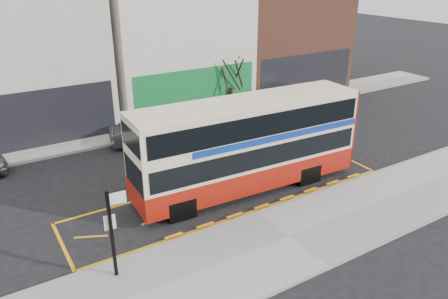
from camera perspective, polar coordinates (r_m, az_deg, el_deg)
ground at (r=17.65m, az=3.67°, el=-8.00°), size 120.00×120.00×0.00m
pavement at (r=16.10m, az=8.48°, el=-11.32°), size 40.00×4.00×0.15m
kerb at (r=17.35m, az=4.40°, el=-8.33°), size 40.00×0.15×0.15m
far_pavement at (r=26.45m, az=-10.16°, el=2.85°), size 50.00×3.00×0.15m
road_markings at (r=18.79m, az=0.86°, el=-5.84°), size 14.00×3.40×0.01m
terrace_left at (r=27.68m, az=-25.11°, el=13.22°), size 8.00×8.01×11.80m
terrace_green_shop at (r=30.15m, az=-7.46°, el=15.33°), size 9.00×8.01×11.30m
terrace_right at (r=34.89m, az=6.64°, el=15.60°), size 9.00×8.01×10.30m
double_decker_bus at (r=18.44m, az=3.18°, el=0.79°), size 10.12×2.78×4.00m
bus_stop_post at (r=13.59m, az=-14.33°, el=-9.59°), size 0.73×0.15×2.97m
car_grey at (r=24.04m, az=-9.74°, el=2.33°), size 4.39×2.30×1.38m
car_white at (r=30.33m, az=9.58°, el=6.85°), size 5.22×2.51×1.47m
street_tree_right at (r=27.99m, az=0.94°, el=10.93°), size 2.15×2.15×4.65m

